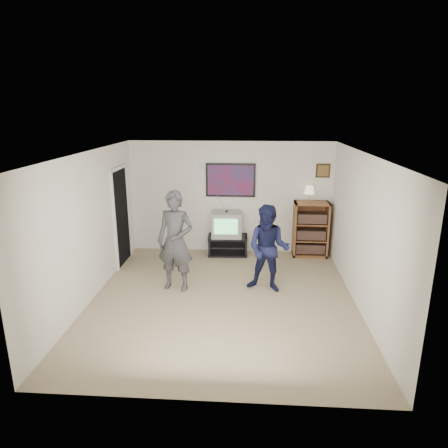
# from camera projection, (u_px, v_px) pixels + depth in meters

# --- Properties ---
(room_shell) EXTENTS (4.51, 5.00, 2.51)m
(room_shell) POSITION_uv_depth(u_px,v_px,m) (224.00, 224.00, 6.87)
(room_shell) COLOR #847454
(room_shell) RESTS_ON ground
(media_stand) EXTENTS (0.89, 0.52, 0.44)m
(media_stand) POSITION_uv_depth(u_px,v_px,m) (228.00, 245.00, 8.97)
(media_stand) COLOR black
(media_stand) RESTS_ON room_shell
(crt_television) EXTENTS (0.68, 0.58, 0.55)m
(crt_television) POSITION_uv_depth(u_px,v_px,m) (227.00, 224.00, 8.83)
(crt_television) COLOR gray
(crt_television) RESTS_ON media_stand
(bookshelf) EXTENTS (0.75, 0.43, 1.23)m
(bookshelf) POSITION_uv_depth(u_px,v_px,m) (311.00, 229.00, 8.79)
(bookshelf) COLOR brown
(bookshelf) RESTS_ON room_shell
(table_lamp) EXTENTS (0.23, 0.23, 0.36)m
(table_lamp) POSITION_uv_depth(u_px,v_px,m) (309.00, 194.00, 8.58)
(table_lamp) COLOR beige
(table_lamp) RESTS_ON bookshelf
(person_tall) EXTENTS (0.73, 0.55, 1.82)m
(person_tall) POSITION_uv_depth(u_px,v_px,m) (175.00, 241.00, 7.07)
(person_tall) COLOR #37373A
(person_tall) RESTS_ON room_shell
(person_short) EXTENTS (0.89, 0.77, 1.58)m
(person_short) POSITION_uv_depth(u_px,v_px,m) (268.00, 249.00, 7.04)
(person_short) COLOR #141737
(person_short) RESTS_ON room_shell
(controller_left) EXTENTS (0.06, 0.13, 0.04)m
(controller_left) POSITION_uv_depth(u_px,v_px,m) (175.00, 226.00, 7.24)
(controller_left) COLOR white
(controller_left) RESTS_ON person_tall
(controller_right) EXTENTS (0.08, 0.13, 0.04)m
(controller_right) POSITION_uv_depth(u_px,v_px,m) (267.00, 232.00, 7.18)
(controller_right) COLOR white
(controller_right) RESTS_ON person_short
(poster) EXTENTS (1.10, 0.03, 0.75)m
(poster) POSITION_uv_depth(u_px,v_px,m) (231.00, 180.00, 8.80)
(poster) COLOR black
(poster) RESTS_ON room_shell
(air_vent) EXTENTS (0.28, 0.02, 0.14)m
(air_vent) POSITION_uv_depth(u_px,v_px,m) (206.00, 166.00, 8.76)
(air_vent) COLOR white
(air_vent) RESTS_ON room_shell
(small_picture) EXTENTS (0.30, 0.03, 0.30)m
(small_picture) POSITION_uv_depth(u_px,v_px,m) (323.00, 171.00, 8.61)
(small_picture) COLOR black
(small_picture) RESTS_ON room_shell
(doorway) EXTENTS (0.03, 0.85, 2.00)m
(doorway) POSITION_uv_depth(u_px,v_px,m) (121.00, 217.00, 8.29)
(doorway) COLOR black
(doorway) RESTS_ON room_shell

